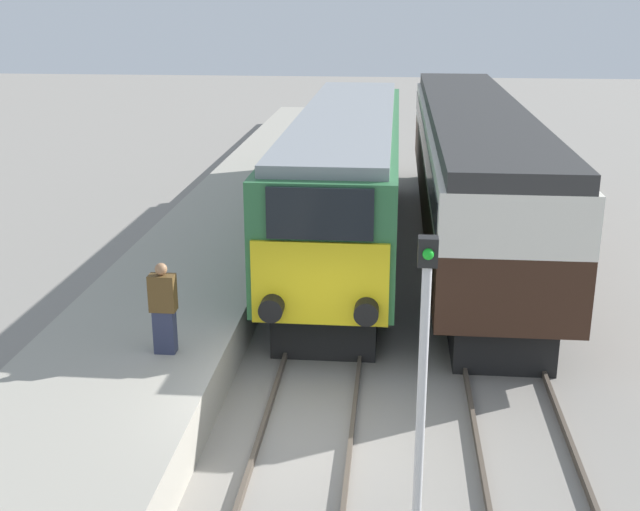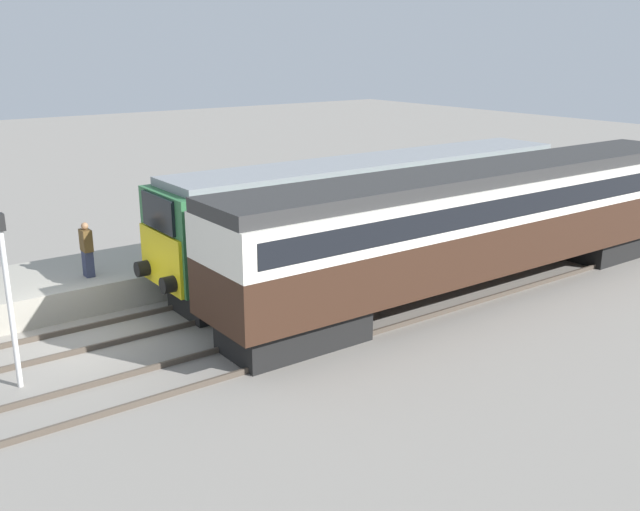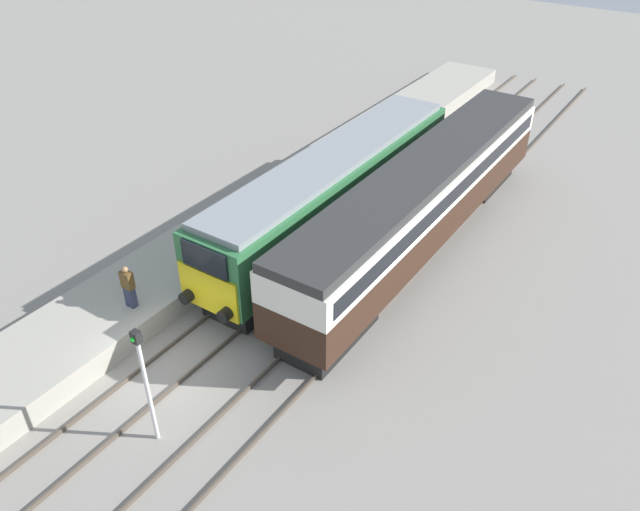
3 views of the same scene
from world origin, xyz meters
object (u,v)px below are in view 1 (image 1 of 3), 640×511
Objects in this scene: person_on_platform at (164,309)px; signal_post at (423,361)px; passenger_carriage at (472,159)px; locomotive at (347,174)px.

signal_post is (4.24, -3.08, 0.69)m from person_on_platform.
passenger_carriage is 13.19m from signal_post.
signal_post is (1.70, -11.82, 0.19)m from locomotive.
signal_post is at bearing -36.02° from person_on_platform.
locomotive is 9.11m from person_on_platform.
person_on_platform is (-2.54, -8.74, -0.50)m from locomotive.
signal_post reaches higher than person_on_platform.
locomotive is at bearing -159.62° from passenger_carriage.
locomotive is 0.86× the size of passenger_carriage.
person_on_platform is 0.41× the size of signal_post.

